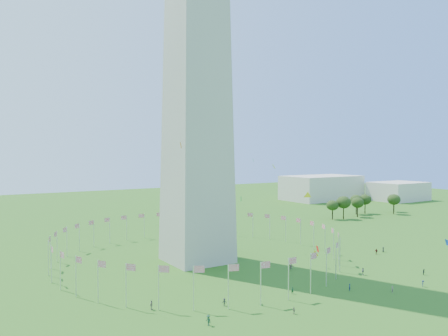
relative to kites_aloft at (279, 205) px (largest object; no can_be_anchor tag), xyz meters
The scene contains 7 objects.
ground 31.53m from the kites_aloft, 110.60° to the right, with size 600.00×600.00×0.00m, color #225413.
flag_ring 30.79m from the kites_aloft, 109.16° to the left, with size 80.24×80.24×9.00m.
gov_building_east_a 189.35m from the kites_aloft, 41.79° to the left, with size 50.00×30.00×16.00m, color beige.
gov_building_east_b 205.22m from the kites_aloft, 27.94° to the left, with size 35.00×25.00×12.00m, color beige.
crowd 25.86m from the kites_aloft, 82.95° to the right, with size 98.19×61.11×1.93m.
kites_aloft is the anchor object (origin of this frame).
tree_line_east 121.86m from the kites_aloft, 30.24° to the left, with size 52.78×15.80×10.60m.
Camera 1 is at (-60.76, -59.92, 31.31)m, focal length 35.00 mm.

